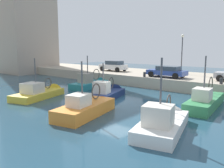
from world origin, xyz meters
TOP-DOWN VIEW (x-y plane):
  - water_surface at (0.00, 0.00)m, footprint 80.00×80.00m
  - quay_wall at (11.50, 0.00)m, footprint 9.00×56.00m
  - fishing_boat_orange at (-3.98, -0.79)m, footprint 5.93×3.04m
  - fishing_boat_navy at (0.91, 1.82)m, footprint 5.79×3.47m
  - fishing_boat_teal at (3.76, 6.75)m, footprint 5.85×2.74m
  - fishing_boat_green at (3.06, -6.12)m, footprint 6.82×2.23m
  - fishing_boat_white at (-3.31, -6.01)m, footprint 5.93×3.25m
  - fishing_boat_yellow at (-2.90, 6.41)m, footprint 6.09×3.58m
  - parked_car_blue at (8.73, -0.04)m, footprint 2.09×4.23m
  - parked_car_white at (10.31, 8.96)m, footprint 2.10×3.98m
  - mooring_bollard_mid at (7.35, -6.00)m, footprint 0.28×0.28m
  - mooring_bollard_north at (7.35, 2.00)m, footprint 0.28×0.28m
  - quay_streetlamp at (13.00, 0.21)m, footprint 0.36×0.36m
  - waterfront_building_west_mid at (7.60, 26.98)m, footprint 8.28×8.38m

SIDE VIEW (x-z plane):
  - water_surface at x=0.00m, z-range 0.00..0.00m
  - fishing_boat_orange at x=-3.98m, z-range -2.09..2.30m
  - fishing_boat_navy at x=0.91m, z-range -1.90..2.14m
  - fishing_boat_green at x=3.06m, z-range -2.17..2.41m
  - fishing_boat_yellow at x=-2.90m, z-range -2.08..2.37m
  - fishing_boat_teal at x=3.76m, z-range -2.09..2.38m
  - fishing_boat_white at x=-3.31m, z-range -2.26..2.55m
  - quay_wall at x=11.50m, z-range 0.00..1.20m
  - mooring_bollard_mid at x=7.35m, z-range 1.20..1.75m
  - mooring_bollard_north at x=7.35m, z-range 1.20..1.75m
  - parked_car_blue at x=8.73m, z-range 1.23..2.47m
  - parked_car_white at x=10.31m, z-range 1.22..2.65m
  - quay_streetlamp at x=13.00m, z-range 2.04..6.87m
  - waterfront_building_west_mid at x=7.60m, z-range 0.02..23.11m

